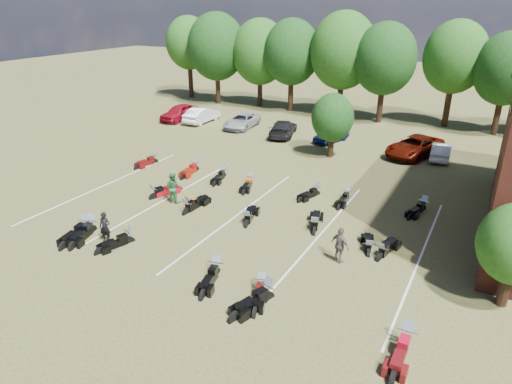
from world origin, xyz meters
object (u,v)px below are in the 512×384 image
Objects in this scene: motorcycle_7 at (154,198)px; person_green at (173,188)px; car_0 at (180,112)px; motorcycle_3 at (216,275)px; motorcycle_14 at (155,163)px; car_4 at (331,134)px; person_black at (105,227)px; motorcycle_0 at (86,232)px; person_grey at (340,245)px.

person_green is at bearing -154.94° from motorcycle_7.
car_0 reaches higher than motorcycle_3.
motorcycle_7 is at bearing 132.59° from motorcycle_3.
motorcycle_14 is at bearing 125.73° from motorcycle_3.
motorcycle_7 is at bearing -41.76° from motorcycle_14.
person_black reaches higher than car_4.
motorcycle_0 reaches higher than motorcycle_7.
motorcycle_14 is at bearing -46.45° from person_green.
motorcycle_0 is at bearing -60.19° from motorcycle_14.
person_black reaches higher than motorcycle_3.
motorcycle_0 is (10.49, -21.92, -0.80)m from car_0.
car_4 is 17.13m from person_green.
person_grey is at bearing -52.76° from car_4.
motorcycle_3 is at bearing -13.32° from motorcycle_0.
motorcycle_0 is 1.05× the size of motorcycle_3.
motorcycle_3 is (8.27, -0.12, 0.00)m from motorcycle_0.
person_black is at bearing -52.85° from motorcycle_14.
car_4 reaches higher than motorcycle_7.
motorcycle_0 is (-5.61, -22.00, -0.65)m from car_4.
car_4 is at bearing 63.19° from motorcycle_0.
car_0 is 29.59m from person_grey.
person_green is at bearing 72.38° from person_black.
person_black is 0.68× the size of motorcycle_3.
person_green is 0.77× the size of motorcycle_7.
person_grey is at bearing -168.97° from motorcycle_7.
car_4 is 22.54m from person_black.
motorcycle_14 is (-4.33, 5.18, 0.00)m from motorcycle_7.
car_0 is 2.51× the size of person_green.
car_4 is 22.71m from motorcycle_0.
person_black is at bearing 166.76° from motorcycle_3.
car_4 reaches higher than motorcycle_0.
person_black is 5.54m from person_green.
motorcycle_0 is at bearing 39.68° from person_grey.
person_black is 0.86× the size of person_green.
person_black is 0.91× the size of person_grey.
person_grey is at bearing 0.30° from person_black.
motorcycle_3 is at bearing -17.78° from person_black.
person_green reaches higher than motorcycle_0.
car_0 is 28.95m from motorcycle_3.
person_grey reaches higher than motorcycle_7.
motorcycle_14 is (6.41, -11.56, -0.80)m from car_0.
car_0 reaches higher than car_4.
person_black is (12.22, -22.11, 0.00)m from car_0.
person_green reaches higher than motorcycle_14.
car_0 is at bearing 100.43° from person_black.
person_black is 0.65× the size of motorcycle_0.
car_4 is 1.53× the size of motorcycle_0.
car_0 is 13.24m from motorcycle_14.
person_grey is 13.21m from motorcycle_0.
car_0 is 19.90m from motorcycle_7.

